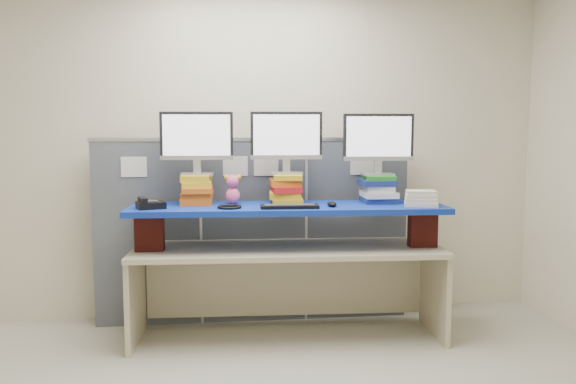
{
  "coord_description": "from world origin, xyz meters",
  "views": [
    {
      "loc": [
        -0.27,
        -2.8,
        1.58
      ],
      "look_at": [
        0.23,
        1.34,
        1.13
      ],
      "focal_mm": 35.0,
      "sensor_mm": 36.0,
      "label": 1
    }
  ],
  "objects": [
    {
      "name": "room",
      "position": [
        0.0,
        0.0,
        1.4
      ],
      "size": [
        5.0,
        4.0,
        2.8
      ],
      "color": "beige",
      "rests_on": "ground"
    },
    {
      "name": "cubicle_partition",
      "position": [
        -0.0,
        1.78,
        0.77
      ],
      "size": [
        2.6,
        0.06,
        1.53
      ],
      "color": "#4A4F57",
      "rests_on": "ground"
    },
    {
      "name": "desk",
      "position": [
        0.23,
        1.34,
        0.57
      ],
      "size": [
        2.36,
        0.79,
        0.71
      ],
      "rotation": [
        0.0,
        0.0,
        -0.05
      ],
      "color": "#C5B896",
      "rests_on": "ground"
    },
    {
      "name": "brick_pier_left",
      "position": [
        -0.79,
        1.34,
        0.85
      ],
      "size": [
        0.21,
        0.12,
        0.28
      ],
      "primitive_type": "cube",
      "rotation": [
        0.0,
        0.0,
        -0.05
      ],
      "color": "maroon",
      "rests_on": "desk"
    },
    {
      "name": "brick_pier_right",
      "position": [
        1.25,
        1.24,
        0.85
      ],
      "size": [
        0.21,
        0.12,
        0.28
      ],
      "primitive_type": "cube",
      "rotation": [
        0.0,
        0.0,
        -0.05
      ],
      "color": "maroon",
      "rests_on": "desk"
    },
    {
      "name": "blue_board",
      "position": [
        0.23,
        1.34,
        1.01
      ],
      "size": [
        2.38,
        0.7,
        0.04
      ],
      "primitive_type": "cube",
      "rotation": [
        0.0,
        0.0,
        -0.05
      ],
      "color": "navy",
      "rests_on": "brick_pier_left"
    },
    {
      "name": "book_stack_left",
      "position": [
        -0.45,
        1.5,
        1.14
      ],
      "size": [
        0.25,
        0.3,
        0.22
      ],
      "color": "#D05913",
      "rests_on": "blue_board"
    },
    {
      "name": "book_stack_center",
      "position": [
        0.23,
        1.46,
        1.14
      ],
      "size": [
        0.27,
        0.32,
        0.22
      ],
      "color": "gold",
      "rests_on": "blue_board"
    },
    {
      "name": "book_stack_right",
      "position": [
        0.95,
        1.43,
        1.13
      ],
      "size": [
        0.28,
        0.31,
        0.21
      ],
      "color": "navy",
      "rests_on": "blue_board"
    },
    {
      "name": "monitor_left",
      "position": [
        -0.44,
        1.49,
        1.52
      ],
      "size": [
        0.55,
        0.16,
        0.47
      ],
      "rotation": [
        0.0,
        0.0,
        -0.05
      ],
      "color": "#A2A2A7",
      "rests_on": "book_stack_left"
    },
    {
      "name": "monitor_center",
      "position": [
        0.23,
        1.46,
        1.52
      ],
      "size": [
        0.55,
        0.16,
        0.47
      ],
      "rotation": [
        0.0,
        0.0,
        -0.05
      ],
      "color": "#A2A2A7",
      "rests_on": "book_stack_center"
    },
    {
      "name": "monitor_right",
      "position": [
        0.94,
        1.43,
        1.51
      ],
      "size": [
        0.55,
        0.16,
        0.47
      ],
      "rotation": [
        0.0,
        0.0,
        -0.05
      ],
      "color": "#A2A2A7",
      "rests_on": "book_stack_right"
    },
    {
      "name": "keyboard",
      "position": [
        0.22,
        1.18,
        1.04
      ],
      "size": [
        0.42,
        0.15,
        0.03
      ],
      "rotation": [
        0.0,
        0.0,
        -0.04
      ],
      "color": "black",
      "rests_on": "blue_board"
    },
    {
      "name": "mouse",
      "position": [
        0.54,
        1.23,
        1.05
      ],
      "size": [
        0.08,
        0.13,
        0.04
      ],
      "primitive_type": "ellipsoid",
      "rotation": [
        0.0,
        0.0,
        -0.11
      ],
      "color": "black",
      "rests_on": "blue_board"
    },
    {
      "name": "desk_phone",
      "position": [
        -0.78,
        1.29,
        1.06
      ],
      "size": [
        0.23,
        0.22,
        0.08
      ],
      "rotation": [
        0.0,
        0.0,
        0.3
      ],
      "color": "black",
      "rests_on": "blue_board"
    },
    {
      "name": "headset",
      "position": [
        -0.21,
        1.23,
        1.04
      ],
      "size": [
        0.21,
        0.21,
        0.02
      ],
      "primitive_type": "torus",
      "rotation": [
        0.0,
        0.0,
        -0.2
      ],
      "color": "black",
      "rests_on": "blue_board"
    },
    {
      "name": "plush_toy",
      "position": [
        -0.18,
        1.47,
        1.14
      ],
      "size": [
        0.13,
        0.1,
        0.23
      ],
      "rotation": [
        0.0,
        0.0,
        -0.14
      ],
      "color": "#EC5992",
      "rests_on": "blue_board"
    },
    {
      "name": "binder_stack",
      "position": [
        1.21,
        1.19,
        1.08
      ],
      "size": [
        0.28,
        0.25,
        0.12
      ],
      "rotation": [
        0.0,
        0.0,
        -0.27
      ],
      "color": "beige",
      "rests_on": "blue_board"
    }
  ]
}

